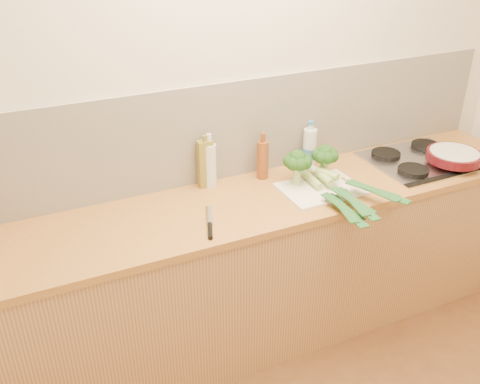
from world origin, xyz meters
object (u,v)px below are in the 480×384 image
object	(u,v)px
chefs_knife	(210,227)
skillet	(454,156)
gas_hob	(420,160)
chopping_board	(320,189)

from	to	relation	value
chefs_knife	skillet	world-z (taller)	skillet
chefs_knife	skillet	xyz separation A→B (m)	(1.53, 0.04, 0.06)
gas_hob	skillet	size ratio (longest dim) A/B	1.30
gas_hob	skillet	distance (m)	0.19
chefs_knife	chopping_board	bearing A→B (deg)	29.71
gas_hob	skillet	world-z (taller)	skillet
chefs_knife	skillet	bearing A→B (deg)	21.87
gas_hob	chopping_board	world-z (taller)	gas_hob
skillet	gas_hob	bearing A→B (deg)	150.18
chopping_board	gas_hob	bearing A→B (deg)	3.53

